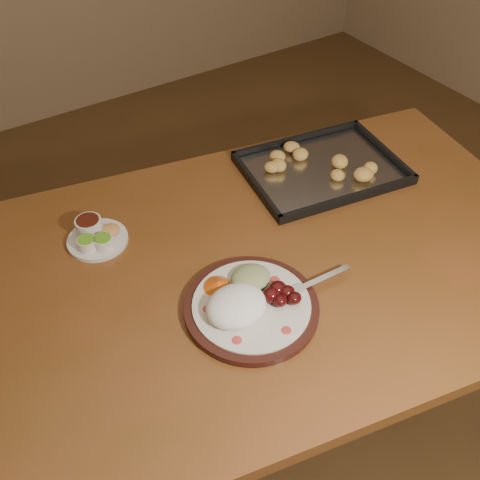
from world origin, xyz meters
TOP-DOWN VIEW (x-y plane):
  - ground at (0.00, 0.00)m, footprint 4.00×4.00m
  - dining_table at (-0.29, -0.21)m, footprint 1.65×1.17m
  - dinner_plate at (-0.39, -0.32)m, footprint 0.39×0.29m
  - condiment_saucer at (-0.58, 0.06)m, footprint 0.15×0.15m
  - baking_tray at (0.05, -0.02)m, footprint 0.47×0.37m

SIDE VIEW (x-z plane):
  - ground at x=0.00m, z-range 0.00..0.00m
  - dining_table at x=-0.29m, z-range 0.28..1.03m
  - baking_tray at x=0.05m, z-range 0.74..0.79m
  - condiment_saucer at x=-0.58m, z-range 0.74..0.79m
  - dinner_plate at x=-0.39m, z-range 0.74..0.80m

